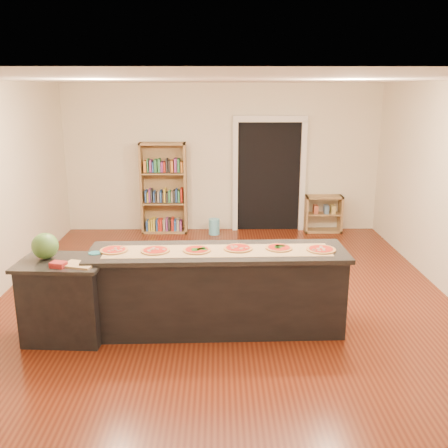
{
  "coord_description": "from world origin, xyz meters",
  "views": [
    {
      "loc": [
        -0.07,
        -6.03,
        2.7
      ],
      "look_at": [
        0.0,
        0.2,
        1.0
      ],
      "focal_mm": 40.0,
      "sensor_mm": 36.0,
      "label": 1
    }
  ],
  "objects_px": {
    "side_counter": "(65,299)",
    "bookshelf": "(164,188)",
    "kitchen_island": "(218,290)",
    "low_shelf": "(323,214)",
    "waste_bin": "(214,227)",
    "watermelon": "(45,246)"
  },
  "relations": [
    {
      "from": "side_counter",
      "to": "bookshelf",
      "type": "distance_m",
      "value": 4.31
    },
    {
      "from": "kitchen_island",
      "to": "side_counter",
      "type": "relative_size",
      "value": 3.14
    },
    {
      "from": "low_shelf",
      "to": "waste_bin",
      "type": "height_order",
      "value": "low_shelf"
    },
    {
      "from": "low_shelf",
      "to": "waste_bin",
      "type": "distance_m",
      "value": 2.13
    },
    {
      "from": "bookshelf",
      "to": "low_shelf",
      "type": "bearing_deg",
      "value": 0.03
    },
    {
      "from": "side_counter",
      "to": "waste_bin",
      "type": "distance_m",
      "value": 4.39
    },
    {
      "from": "side_counter",
      "to": "waste_bin",
      "type": "height_order",
      "value": "side_counter"
    },
    {
      "from": "side_counter",
      "to": "watermelon",
      "type": "distance_m",
      "value": 0.63
    },
    {
      "from": "side_counter",
      "to": "waste_bin",
      "type": "relative_size",
      "value": 3.06
    },
    {
      "from": "bookshelf",
      "to": "low_shelf",
      "type": "relative_size",
      "value": 2.43
    },
    {
      "from": "watermelon",
      "to": "kitchen_island",
      "type": "bearing_deg",
      "value": 4.03
    },
    {
      "from": "kitchen_island",
      "to": "low_shelf",
      "type": "distance_m",
      "value": 4.52
    },
    {
      "from": "bookshelf",
      "to": "waste_bin",
      "type": "height_order",
      "value": "bookshelf"
    },
    {
      "from": "waste_bin",
      "to": "watermelon",
      "type": "bearing_deg",
      "value": -114.13
    },
    {
      "from": "kitchen_island",
      "to": "waste_bin",
      "type": "distance_m",
      "value": 3.89
    },
    {
      "from": "side_counter",
      "to": "bookshelf",
      "type": "relative_size",
      "value": 0.53
    },
    {
      "from": "kitchen_island",
      "to": "bookshelf",
      "type": "xyz_separation_m",
      "value": [
        -1.03,
        4.04,
        0.38
      ]
    },
    {
      "from": "side_counter",
      "to": "watermelon",
      "type": "bearing_deg",
      "value": 161.74
    },
    {
      "from": "kitchen_island",
      "to": "waste_bin",
      "type": "height_order",
      "value": "kitchen_island"
    },
    {
      "from": "low_shelf",
      "to": "waste_bin",
      "type": "bearing_deg",
      "value": -175.51
    },
    {
      "from": "kitchen_island",
      "to": "low_shelf",
      "type": "bearing_deg",
      "value": 61.84
    },
    {
      "from": "side_counter",
      "to": "bookshelf",
      "type": "height_order",
      "value": "bookshelf"
    }
  ]
}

